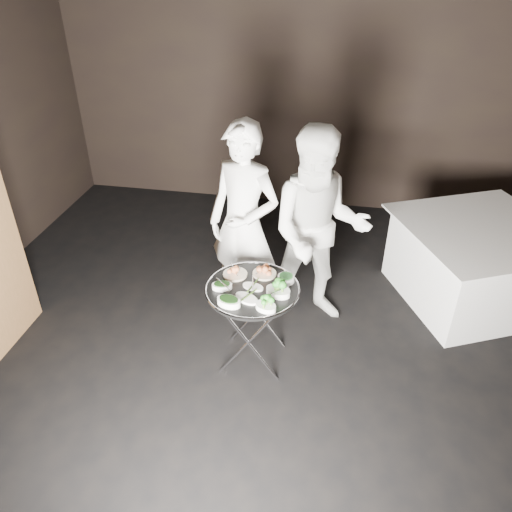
% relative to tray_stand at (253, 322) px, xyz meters
% --- Properties ---
extents(floor, '(6.00, 7.00, 0.05)m').
position_rel_tray_stand_xyz_m(floor, '(0.07, -0.45, -0.43)').
color(floor, black).
rests_on(floor, ground).
extents(wall_back, '(6.00, 0.05, 3.00)m').
position_rel_tray_stand_xyz_m(wall_back, '(0.07, 3.08, 1.09)').
color(wall_back, black).
rests_on(wall_back, floor).
extents(tray_stand, '(0.50, 0.42, 0.73)m').
position_rel_tray_stand_xyz_m(tray_stand, '(0.00, 0.00, 0.00)').
color(tray_stand, silver).
rests_on(tray_stand, floor).
extents(serving_tray, '(0.74, 0.74, 0.04)m').
position_rel_tray_stand_xyz_m(serving_tray, '(0.00, 0.00, 0.33)').
color(serving_tray, black).
rests_on(serving_tray, tray_stand).
extents(potato_plate_a, '(0.19, 0.19, 0.07)m').
position_rel_tray_stand_xyz_m(potato_plate_a, '(-0.17, 0.15, 0.37)').
color(potato_plate_a, beige).
rests_on(potato_plate_a, serving_tray).
extents(potato_plate_b, '(0.19, 0.19, 0.07)m').
position_rel_tray_stand_xyz_m(potato_plate_b, '(0.06, 0.20, 0.37)').
color(potato_plate_b, beige).
rests_on(potato_plate_b, serving_tray).
extents(greens_bowl, '(0.13, 0.13, 0.08)m').
position_rel_tray_stand_xyz_m(greens_bowl, '(0.24, 0.14, 0.37)').
color(greens_bowl, white).
rests_on(greens_bowl, serving_tray).
extents(asparagus_plate_a, '(0.19, 0.13, 0.03)m').
position_rel_tray_stand_xyz_m(asparagus_plate_a, '(0.00, 0.01, 0.35)').
color(asparagus_plate_a, white).
rests_on(asparagus_plate_a, serving_tray).
extents(asparagus_plate_b, '(0.23, 0.19, 0.04)m').
position_rel_tray_stand_xyz_m(asparagus_plate_b, '(-0.02, -0.15, 0.36)').
color(asparagus_plate_b, white).
rests_on(asparagus_plate_b, serving_tray).
extents(spinach_bowl_a, '(0.17, 0.13, 0.06)m').
position_rel_tray_stand_xyz_m(spinach_bowl_a, '(-0.23, -0.04, 0.37)').
color(spinach_bowl_a, white).
rests_on(spinach_bowl_a, serving_tray).
extents(spinach_bowl_b, '(0.21, 0.16, 0.08)m').
position_rel_tray_stand_xyz_m(spinach_bowl_b, '(-0.13, -0.23, 0.37)').
color(spinach_bowl_b, white).
rests_on(spinach_bowl_b, serving_tray).
extents(broccoli_bowl_a, '(0.22, 0.19, 0.08)m').
position_rel_tray_stand_xyz_m(broccoli_bowl_a, '(0.21, -0.04, 0.37)').
color(broccoli_bowl_a, white).
rests_on(broccoli_bowl_a, serving_tray).
extents(broccoli_bowl_b, '(0.19, 0.17, 0.07)m').
position_rel_tray_stand_xyz_m(broccoli_bowl_b, '(0.14, -0.23, 0.37)').
color(broccoli_bowl_b, white).
rests_on(broccoli_bowl_b, serving_tray).
extents(serving_utensils, '(0.58, 0.41, 0.01)m').
position_rel_tray_stand_xyz_m(serving_utensils, '(0.02, 0.07, 0.39)').
color(serving_utensils, silver).
rests_on(serving_utensils, serving_tray).
extents(waiter_left, '(0.78, 0.63, 1.83)m').
position_rel_tray_stand_xyz_m(waiter_left, '(-0.20, 0.68, 0.51)').
color(waiter_left, white).
rests_on(waiter_left, floor).
extents(waiter_right, '(0.98, 0.81, 1.83)m').
position_rel_tray_stand_xyz_m(waiter_right, '(0.44, 0.69, 0.51)').
color(waiter_right, white).
rests_on(waiter_right, floor).
extents(dining_table, '(1.37, 1.37, 0.78)m').
position_rel_tray_stand_xyz_m(dining_table, '(1.93, 1.24, -0.02)').
color(dining_table, white).
rests_on(dining_table, floor).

